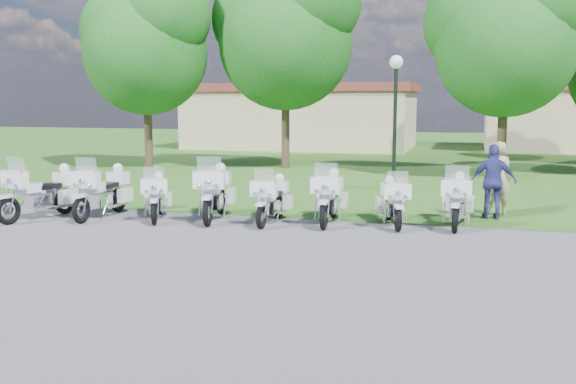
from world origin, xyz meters
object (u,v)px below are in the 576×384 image
(motorcycle_3, at_px, (215,192))
(lamp_post, at_px, (396,90))
(motorcycle_1, at_px, (103,191))
(motorcycle_2, at_px, (157,196))
(bystander_a, at_px, (498,178))
(motorcycle_5, at_px, (330,196))
(motorcycle_0, at_px, (42,192))
(motorcycle_7, at_px, (458,200))
(motorcycle_4, at_px, (272,199))
(motorcycle_6, at_px, (393,201))
(bystander_c, at_px, (493,182))

(motorcycle_3, height_order, lamp_post, lamp_post)
(motorcycle_1, height_order, motorcycle_3, motorcycle_3)
(motorcycle_2, height_order, bystander_a, bystander_a)
(motorcycle_1, bearing_deg, motorcycle_5, -171.91)
(motorcycle_0, relative_size, motorcycle_7, 1.06)
(motorcycle_3, height_order, motorcycle_7, motorcycle_3)
(motorcycle_7, distance_m, lamp_post, 6.42)
(motorcycle_4, height_order, motorcycle_6, motorcycle_4)
(motorcycle_4, relative_size, motorcycle_5, 0.91)
(motorcycle_2, relative_size, motorcycle_6, 0.98)
(motorcycle_0, xyz_separation_m, motorcycle_5, (7.32, 1.45, -0.04))
(motorcycle_5, height_order, motorcycle_7, motorcycle_5)
(motorcycle_3, bearing_deg, motorcycle_1, -2.15)
(motorcycle_0, height_order, motorcycle_4, motorcycle_0)
(lamp_post, bearing_deg, bystander_c, -54.12)
(motorcycle_2, relative_size, motorcycle_7, 0.87)
(motorcycle_1, height_order, bystander_c, bystander_c)
(motorcycle_3, distance_m, motorcycle_6, 4.52)
(motorcycle_0, xyz_separation_m, motorcycle_6, (8.87, 1.56, -0.11))
(lamp_post, height_order, bystander_c, lamp_post)
(motorcycle_1, relative_size, lamp_post, 0.54)
(motorcycle_7, bearing_deg, bystander_a, -116.04)
(motorcycle_0, relative_size, motorcycle_1, 1.00)
(motorcycle_3, bearing_deg, motorcycle_6, 173.75)
(bystander_a, bearing_deg, motorcycle_0, 22.89)
(motorcycle_0, bearing_deg, motorcycle_6, -156.84)
(motorcycle_0, distance_m, motorcycle_3, 4.52)
(motorcycle_4, bearing_deg, bystander_c, -159.53)
(motorcycle_2, relative_size, motorcycle_3, 0.81)
(motorcycle_1, xyz_separation_m, motorcycle_3, (2.96, 0.50, 0.02))
(motorcycle_3, xyz_separation_m, lamp_post, (3.85, 6.15, 2.66))
(motorcycle_7, bearing_deg, motorcycle_6, 13.34)
(bystander_a, relative_size, bystander_c, 1.02)
(motorcycle_4, distance_m, lamp_post, 7.20)
(motorcycle_6, height_order, bystander_a, bystander_a)
(motorcycle_0, height_order, motorcycle_3, motorcycle_3)
(motorcycle_4, relative_size, lamp_post, 0.47)
(motorcycle_0, height_order, motorcycle_2, motorcycle_0)
(motorcycle_0, distance_m, motorcycle_4, 6.02)
(lamp_post, bearing_deg, motorcycle_3, -122.05)
(motorcycle_4, xyz_separation_m, motorcycle_6, (2.94, 0.52, -0.01))
(motorcycle_1, relative_size, motorcycle_2, 1.21)
(motorcycle_6, bearing_deg, motorcycle_0, -4.98)
(motorcycle_6, xyz_separation_m, bystander_c, (2.38, 1.52, 0.37))
(motorcycle_1, height_order, lamp_post, lamp_post)
(motorcycle_2, bearing_deg, bystander_a, 177.26)
(bystander_c, bearing_deg, motorcycle_2, 11.62)
(motorcycle_1, xyz_separation_m, motorcycle_4, (4.52, 0.41, -0.09))
(motorcycle_7, height_order, bystander_a, bystander_a)
(motorcycle_0, bearing_deg, bystander_a, -148.49)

